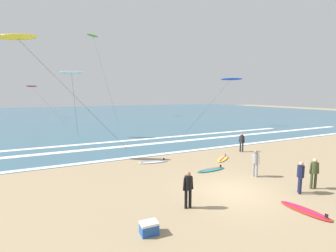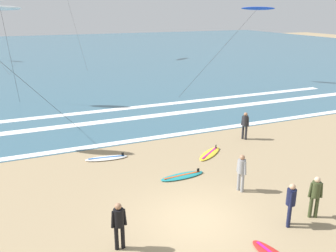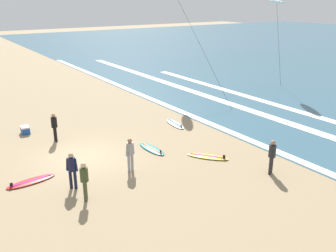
# 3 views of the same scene
# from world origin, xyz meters

# --- Properties ---
(ground_plane) EXTENTS (160.00, 160.00, 0.00)m
(ground_plane) POSITION_xyz_m (0.00, 0.00, 0.00)
(ground_plane) COLOR #9E8763
(wave_foam_shoreline) EXTENTS (59.99, 0.54, 0.01)m
(wave_foam_shoreline) POSITION_xyz_m (-0.54, 8.55, 0.01)
(wave_foam_shoreline) COLOR white
(wave_foam_shoreline) RESTS_ON ocean_surface
(wave_foam_mid_break) EXTENTS (57.97, 0.81, 0.01)m
(wave_foam_mid_break) POSITION_xyz_m (1.33, 12.74, 0.01)
(wave_foam_mid_break) COLOR white
(wave_foam_mid_break) RESTS_ON ocean_surface
(wave_foam_outer_break) EXTENTS (37.25, 0.74, 0.01)m
(wave_foam_outer_break) POSITION_xyz_m (1.97, 15.38, 0.01)
(wave_foam_outer_break) COLOR white
(wave_foam_outer_break) RESTS_ON ocean_surface
(surfer_mid_group) EXTENTS (0.51, 0.32, 1.60)m
(surfer_mid_group) POSITION_xyz_m (-2.92, -0.50, 0.96)
(surfer_mid_group) COLOR black
(surfer_mid_group) RESTS_ON ground
(surfer_left_near) EXTENTS (0.32, 0.50, 1.60)m
(surfer_left_near) POSITION_xyz_m (6.38, 6.32, 0.96)
(surfer_left_near) COLOR #232328
(surfer_left_near) RESTS_ON ground
(surfer_background_far) EXTENTS (0.40, 0.44, 1.60)m
(surfer_background_far) POSITION_xyz_m (2.80, -1.56, 0.96)
(surfer_background_far) COLOR #141938
(surfer_background_far) RESTS_ON ground
(surfer_left_far) EXTENTS (0.32, 0.51, 1.60)m
(surfer_left_far) POSITION_xyz_m (2.67, 1.19, 0.96)
(surfer_left_far) COLOR gray
(surfer_left_far) RESTS_ON ground
(surfer_right_near) EXTENTS (0.49, 0.32, 1.60)m
(surfer_right_near) POSITION_xyz_m (3.96, -1.48, 0.96)
(surfer_right_near) COLOR #384223
(surfer_right_near) RESTS_ON ground
(surfboard_right_spare) EXTENTS (0.84, 2.16, 0.25)m
(surfboard_right_spare) POSITION_xyz_m (1.27, -2.91, 0.05)
(surfboard_right_spare) COLOR red
(surfboard_right_spare) RESTS_ON ground
(surfboard_foreground_flat) EXTENTS (2.13, 0.71, 0.25)m
(surfboard_foreground_flat) POSITION_xyz_m (1.03, 3.30, 0.05)
(surfboard_foreground_flat) COLOR teal
(surfboard_foreground_flat) RESTS_ON ground
(surfboard_near_water) EXTENTS (2.16, 0.87, 0.25)m
(surfboard_near_water) POSITION_xyz_m (-1.61, 6.61, 0.05)
(surfboard_near_water) COLOR silver
(surfboard_near_water) RESTS_ON ground
(surfboard_left_pile) EXTENTS (2.04, 1.74, 0.25)m
(surfboard_left_pile) POSITION_xyz_m (3.44, 5.10, 0.05)
(surfboard_left_pile) COLOR yellow
(surfboard_left_pile) RESTS_ON ground
(kite_white_low_near) EXTENTS (3.17, 2.25, 7.40)m
(kite_white_low_near) POSITION_xyz_m (-5.73, 19.71, 7.16)
(kite_white_low_near) COLOR white
(kite_white_low_near) RESTS_ON ground
(cooler_box) EXTENTS (0.63, 0.48, 0.44)m
(cooler_box) POSITION_xyz_m (-5.13, -1.59, 0.22)
(cooler_box) COLOR #1E4C9E
(cooler_box) RESTS_ON ground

